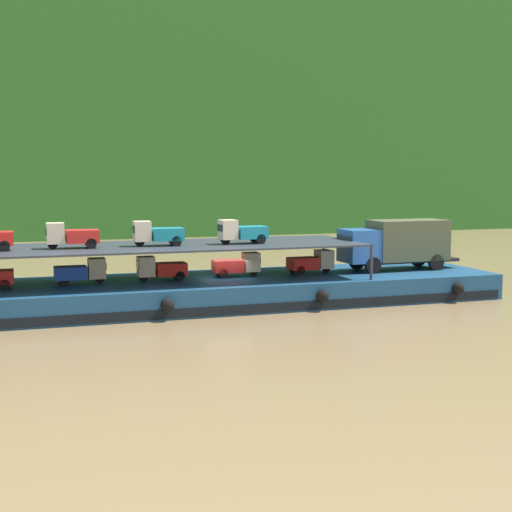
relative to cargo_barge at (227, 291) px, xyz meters
name	(u,v)px	position (x,y,z in m)	size (l,w,h in m)	color
ground_plane	(227,303)	(0.00, 0.03, -0.75)	(400.00, 400.00, 0.00)	olive
hillside_far_bank	(101,39)	(0.00, 58.80, 24.32)	(134.19, 31.11, 44.51)	#286023
cargo_barge	(227,291)	(0.00, 0.00, 0.00)	(32.02, 8.23, 1.50)	navy
covered_lorry	(397,243)	(11.03, 0.08, 2.45)	(7.90, 2.47, 3.10)	#285BA3
cargo_rack	(161,246)	(-3.80, 0.03, 2.69)	(22.82, 6.87, 2.00)	#2D333D
mini_truck_lower_aft	(81,271)	(-8.15, 0.23, 1.44)	(2.74, 1.21, 1.38)	#1E47B7
mini_truck_lower_mid	(161,268)	(-3.79, 0.14, 1.44)	(2.75, 1.21, 1.38)	red
mini_truck_lower_fore	(237,265)	(0.75, 0.37, 1.44)	(2.78, 1.27, 1.38)	red
mini_truck_lower_bow	(311,262)	(5.38, 0.26, 1.44)	(2.79, 1.29, 1.38)	red
mini_truck_upper_mid	(72,235)	(-8.62, -0.19, 3.44)	(2.74, 1.20, 1.38)	red
mini_truck_upper_fore	(157,233)	(-4.03, -0.26, 3.44)	(2.76, 1.24, 1.38)	teal
mini_truck_upper_bow	(242,232)	(0.75, -0.55, 3.44)	(2.79, 1.29, 1.38)	teal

